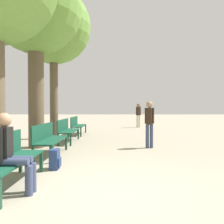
{
  "coord_description": "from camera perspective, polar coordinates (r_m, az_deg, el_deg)",
  "views": [
    {
      "loc": [
        0.16,
        -3.63,
        1.4
      ],
      "look_at": [
        0.07,
        5.57,
        1.21
      ],
      "focal_mm": 35.0,
      "sensor_mm": 36.0,
      "label": 1
    }
  ],
  "objects": [
    {
      "name": "bench_row_3",
      "position": [
        11.42,
        -9.13,
        -3.15
      ],
      "size": [
        0.54,
        1.83,
        0.93
      ],
      "color": "#144733",
      "rests_on": "ground_plane"
    },
    {
      "name": "bench_row_2",
      "position": [
        9.0,
        -11.77,
        -4.33
      ],
      "size": [
        0.54,
        1.83,
        0.93
      ],
      "color": "#144733",
      "rests_on": "ground_plane"
    },
    {
      "name": "ground_plane",
      "position": [
        3.89,
        -1.94,
        -19.93
      ],
      "size": [
        80.0,
        80.0,
        0.0
      ],
      "primitive_type": "plane",
      "color": "gray"
    },
    {
      "name": "backpack",
      "position": [
        5.23,
        -14.69,
        -11.88
      ],
      "size": [
        0.22,
        0.3,
        0.45
      ],
      "color": "navy",
      "rests_on": "ground_plane"
    },
    {
      "name": "bench_row_0",
      "position": [
        4.37,
        -25.94,
        -10.33
      ],
      "size": [
        0.54,
        1.83,
        0.93
      ],
      "color": "#144733",
      "rests_on": "ground_plane"
    },
    {
      "name": "pedestrian_mid",
      "position": [
        15.4,
        6.9,
        -0.42
      ],
      "size": [
        0.34,
        0.27,
        1.69
      ],
      "color": "beige",
      "rests_on": "ground_plane"
    },
    {
      "name": "pedestrian_near",
      "position": [
        7.66,
        9.75,
        -2.39
      ],
      "size": [
        0.33,
        0.27,
        1.62
      ],
      "color": "#384260",
      "rests_on": "ground_plane"
    },
    {
      "name": "tree_row_1",
      "position": [
        8.77,
        -19.35,
        23.82
      ],
      "size": [
        3.19,
        3.19,
        6.48
      ],
      "color": "brown",
      "rests_on": "ground_plane"
    },
    {
      "name": "person_seated",
      "position": [
        3.95,
        -24.73,
        -9.1
      ],
      "size": [
        0.6,
        0.34,
        1.32
      ],
      "color": "#384260",
      "rests_on": "ground_plane"
    },
    {
      "name": "bench_row_1",
      "position": [
        6.63,
        -16.34,
        -6.33
      ],
      "size": [
        0.54,
        1.83,
        0.93
      ],
      "color": "#144733",
      "rests_on": "ground_plane"
    },
    {
      "name": "tree_row_2",
      "position": [
        10.86,
        -15.02,
        20.59
      ],
      "size": [
        3.35,
        3.35,
        6.73
      ],
      "color": "brown",
      "rests_on": "ground_plane"
    }
  ]
}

